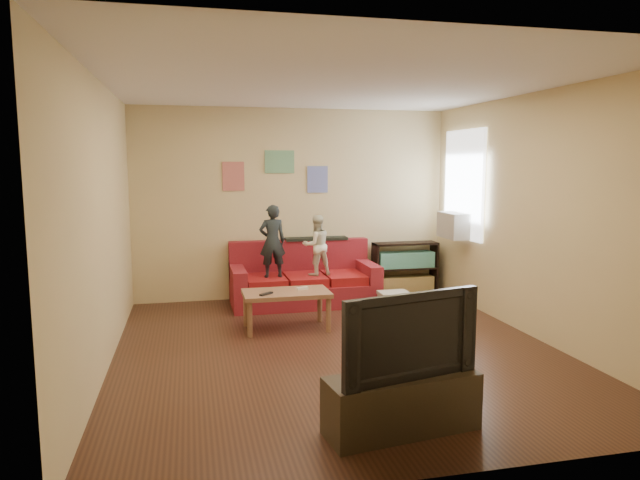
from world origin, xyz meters
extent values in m
cube|color=#48291D|center=(0.00, 0.00, -0.01)|extent=(4.50, 5.00, 0.01)
cube|color=white|center=(0.00, 0.00, 2.71)|extent=(4.50, 5.00, 0.01)
cube|color=beige|center=(0.00, 2.50, 1.35)|extent=(4.50, 0.01, 2.70)
cube|color=beige|center=(0.00, -2.50, 1.35)|extent=(4.50, 0.01, 2.70)
cube|color=beige|center=(-2.25, 0.00, 1.35)|extent=(0.01, 5.00, 2.70)
cube|color=beige|center=(2.25, 0.00, 1.35)|extent=(0.01, 5.00, 2.70)
cube|color=maroon|center=(0.05, 2.00, 0.15)|extent=(1.99, 0.90, 0.30)
cube|color=maroon|center=(0.05, 2.36, 0.57)|extent=(1.99, 0.18, 0.55)
cube|color=maroon|center=(-0.85, 2.00, 0.42)|extent=(0.18, 0.90, 0.25)
cube|color=maroon|center=(0.96, 2.00, 0.42)|extent=(0.18, 0.90, 0.25)
cube|color=maroon|center=(-0.49, 1.93, 0.36)|extent=(0.52, 0.68, 0.12)
cube|color=maroon|center=(0.05, 1.93, 0.36)|extent=(0.52, 0.68, 0.12)
cube|color=maroon|center=(0.60, 1.93, 0.36)|extent=(0.52, 0.68, 0.12)
cube|color=black|center=(0.30, 2.36, 0.86)|extent=(0.90, 0.22, 0.04)
imported|color=#1F272A|center=(-0.40, 1.90, 0.90)|extent=(0.37, 0.25, 0.97)
imported|color=white|center=(0.20, 1.90, 0.83)|extent=(0.45, 0.38, 0.82)
cube|color=#956748|center=(-0.39, 0.86, 0.43)|extent=(1.00, 0.55, 0.05)
cylinder|color=#956748|center=(-0.84, 0.63, 0.20)|extent=(0.06, 0.06, 0.40)
cylinder|color=#956748|center=(0.06, 0.63, 0.20)|extent=(0.06, 0.06, 0.40)
cylinder|color=#956748|center=(-0.84, 1.09, 0.20)|extent=(0.06, 0.06, 0.40)
cylinder|color=#956748|center=(0.06, 1.09, 0.20)|extent=(0.06, 0.06, 0.40)
cube|color=black|center=(-0.64, 0.74, 0.46)|extent=(0.17, 0.16, 0.02)
cube|color=white|center=(-0.19, 0.91, 0.47)|extent=(0.15, 0.08, 0.03)
cube|color=black|center=(1.18, 2.30, 0.38)|extent=(0.03, 0.29, 0.77)
cube|color=black|center=(2.11, 2.30, 0.38)|extent=(0.03, 0.29, 0.77)
cube|color=black|center=(1.64, 2.30, 0.01)|extent=(0.96, 0.29, 0.03)
cube|color=black|center=(1.64, 2.30, 0.75)|extent=(0.96, 0.29, 0.03)
cube|color=black|center=(1.64, 2.30, 0.38)|extent=(0.90, 0.29, 0.02)
cube|color=olive|center=(1.64, 2.30, 0.14)|extent=(0.85, 0.24, 0.23)
cube|color=teal|center=(1.64, 2.30, 0.51)|extent=(0.85, 0.24, 0.23)
cube|color=white|center=(2.22, 1.65, 1.64)|extent=(0.04, 1.08, 1.48)
cube|color=#B7B2A3|center=(2.10, 1.65, 1.08)|extent=(0.28, 0.55, 0.35)
cube|color=#D87266|center=(-0.85, 2.48, 1.75)|extent=(0.30, 0.01, 0.40)
cube|color=#72B27F|center=(-0.20, 2.48, 1.95)|extent=(0.42, 0.01, 0.32)
cube|color=#727FCC|center=(0.35, 2.48, 1.70)|extent=(0.30, 0.01, 0.38)
cube|color=beige|center=(1.11, 1.32, 0.11)|extent=(0.37, 0.27, 0.22)
cube|color=beige|center=(1.11, 1.32, 0.24)|extent=(0.38, 0.29, 0.05)
cube|color=black|center=(1.11, 1.18, 0.12)|extent=(0.16, 0.00, 0.05)
cube|color=#3C3224|center=(-0.01, -1.87, 0.21)|extent=(1.16, 0.53, 0.42)
imported|color=black|center=(-0.01, -1.87, 0.73)|extent=(1.09, 0.39, 0.63)
sphere|color=silver|center=(0.97, 0.96, 0.04)|extent=(0.09, 0.09, 0.09)
camera|label=1|loc=(-1.46, -5.55, 1.92)|focal=32.00mm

